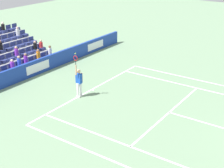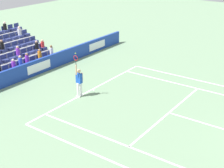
% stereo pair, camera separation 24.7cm
% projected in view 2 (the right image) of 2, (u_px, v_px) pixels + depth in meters
% --- Properties ---
extents(line_baseline, '(10.97, 0.10, 0.01)m').
position_uv_depth(line_baseline, '(92.00, 90.00, 21.22)').
color(line_baseline, white).
rests_on(line_baseline, ground).
extents(line_service, '(8.23, 0.10, 0.01)m').
position_uv_depth(line_service, '(169.00, 113.00, 18.29)').
color(line_service, white).
rests_on(line_service, ground).
extents(line_singles_sideline_left, '(0.10, 11.89, 0.01)m').
position_uv_depth(line_singles_sideline_left, '(137.00, 150.00, 14.95)').
color(line_singles_sideline_left, white).
rests_on(line_singles_sideline_left, ground).
extents(line_singles_sideline_right, '(0.10, 11.89, 0.01)m').
position_uv_depth(line_singles_sideline_right, '(204.00, 90.00, 21.13)').
color(line_singles_sideline_right, white).
rests_on(line_singles_sideline_right, ground).
extents(line_doubles_sideline_left, '(0.10, 11.89, 0.01)m').
position_uv_depth(line_doubles_sideline_left, '(120.00, 165.00, 13.93)').
color(line_doubles_sideline_left, white).
rests_on(line_doubles_sideline_left, ground).
extents(line_doubles_sideline_right, '(0.10, 11.89, 0.01)m').
position_uv_depth(line_doubles_sideline_right, '(212.00, 83.00, 22.16)').
color(line_doubles_sideline_right, white).
rests_on(line_doubles_sideline_right, ground).
extents(line_centre_mark, '(0.10, 0.20, 0.01)m').
position_uv_depth(line_centre_mark, '(93.00, 90.00, 21.17)').
color(line_centre_mark, white).
rests_on(line_centre_mark, ground).
extents(sponsor_barrier, '(20.36, 0.22, 1.09)m').
position_uv_depth(sponsor_barrier, '(38.00, 67.00, 23.63)').
color(sponsor_barrier, '#193899').
rests_on(sponsor_barrier, ground).
extents(tennis_player, '(0.53, 0.36, 2.85)m').
position_uv_depth(tennis_player, '(79.00, 81.00, 19.89)').
color(tennis_player, white).
rests_on(tennis_player, ground).
extents(stadium_stand, '(5.58, 4.75, 2.98)m').
position_uv_depth(stadium_stand, '(6.00, 54.00, 25.41)').
color(stadium_stand, gray).
rests_on(stadium_stand, ground).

